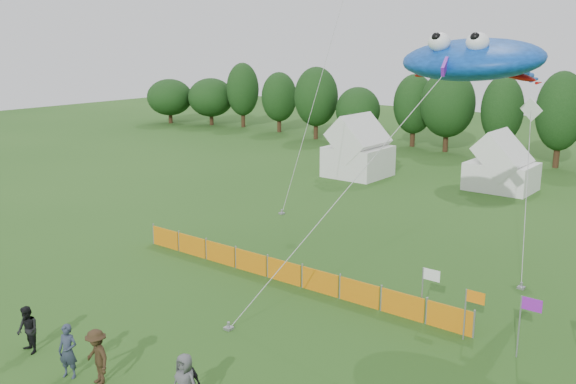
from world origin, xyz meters
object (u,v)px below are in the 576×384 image
Objects in this scene: barrier_fence at (284,272)px; spectator_b at (28,330)px; tent_left at (358,152)px; tent_right at (502,167)px; spectator_d at (189,381)px; spectator_a at (68,351)px; spectator_c at (97,357)px; stingray_kite at (476,60)px; spectator_e at (185,383)px.

spectator_b is (-2.82, -10.78, 0.36)m from barrier_fence.
tent_left is 32.99m from spectator_b.
spectator_d is at bearing -85.00° from tent_right.
tent_left is at bearing 109.40° from spectator_d.
spectator_a is at bearing -73.78° from tent_left.
spectator_c is at bearing -71.86° from tent_left.
barrier_fence is 12.24m from stingray_kite.
tent_right is at bearing 100.20° from spectator_c.
spectator_a reaches higher than spectator_d.
spectator_a is 1.01× the size of spectator_e.
spectator_a is 0.99× the size of spectator_c.
tent_right is 0.28× the size of stingray_kite.
spectator_c is 3.30m from spectator_d.
spectator_a is 4.43m from spectator_d.
spectator_e reaches higher than spectator_b.
barrier_fence is 10.46× the size of spectator_b.
stingray_kite reaches higher than spectator_e.
tent_left reaches higher than spectator_c.
spectator_b is at bearing -173.82° from spectator_d.
tent_right is 2.72× the size of spectator_b.
stingray_kite is (7.01, 14.75, 9.01)m from spectator_a.
spectator_a is 2.57m from spectator_b.
tent_right is at bearing 105.98° from stingray_kite.
spectator_c reaches higher than spectator_b.
spectator_b is (-3.87, -34.63, -0.80)m from tent_right.
spectator_d is (13.62, -31.00, -1.22)m from tent_left.
stingray_kite reaches higher than spectator_b.
barrier_fence is at bearing -150.02° from stingray_kite.
spectator_e is (13.81, -31.30, -1.08)m from tent_left.
stingray_kite is (5.94, 14.41, 9.00)m from spectator_c.
spectator_c is at bearing -85.54° from barrier_fence.
barrier_fence is at bearing 82.46° from spectator_b.
tent_left is 0.96× the size of tent_right.
tent_right is 0.26× the size of barrier_fence.
spectator_c is at bearing -170.97° from spectator_e.
spectator_b is at bearing -165.31° from spectator_c.
tent_left is 33.88m from spectator_d.
tent_right is (10.71, 2.37, -0.32)m from tent_left.
spectator_a is at bearing -91.36° from barrier_fence.
tent_left is 10.97m from tent_right.
spectator_c is at bearing -112.39° from stingray_kite.
tent_left reaches higher than spectator_e.
tent_right reaches higher than spectator_a.
stingray_kite is (2.80, 13.42, 9.16)m from spectator_d.
tent_right is at bearing 87.49° from barrier_fence.
tent_right reaches higher than spectator_b.
stingray_kite is (16.42, -17.58, 7.95)m from tent_left.
spectator_c is (3.64, 0.26, 0.07)m from spectator_b.
spectator_c is (1.08, 0.34, 0.01)m from spectator_a.
tent_right is at bearing 64.20° from spectator_a.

